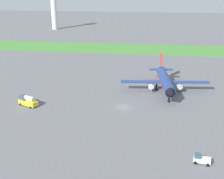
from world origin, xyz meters
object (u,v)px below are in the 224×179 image
at_px(fuel_truck_midfield, 28,101).
at_px(control_tower, 54,5).
at_px(airplane_midfield_jet, 165,81).
at_px(pushback_tug_near_gate, 201,159).

bearing_deg(fuel_truck_midfield, control_tower, -50.08).
bearing_deg(airplane_midfield_jet, pushback_tug_near_gate, 2.48).
bearing_deg(pushback_tug_near_gate, control_tower, -52.20).
height_order(airplane_midfield_jet, fuel_truck_midfield, airplane_midfield_jet).
xyz_separation_m(airplane_midfield_jet, fuel_truck_midfield, (-42.78, -18.63, -2.37)).
distance_m(fuel_truck_midfield, control_tower, 159.40).
distance_m(airplane_midfield_jet, fuel_truck_midfield, 46.72).
relative_size(airplane_midfield_jet, control_tower, 1.00).
xyz_separation_m(pushback_tug_near_gate, fuel_truck_midfield, (-48.99, 25.16, 0.67)).
distance_m(pushback_tug_near_gate, fuel_truck_midfield, 55.08).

